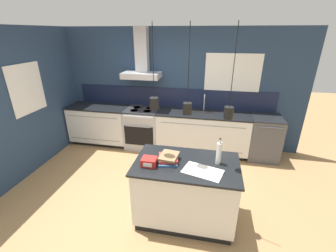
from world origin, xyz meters
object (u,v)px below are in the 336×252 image
Objects in this scene: dishwasher at (264,138)px; bottle_on_island at (219,153)px; red_supply_box at (149,162)px; oven_range at (143,128)px; book_stack at (168,158)px.

bottle_on_island is (-0.99, -1.93, 0.61)m from dishwasher.
bottle_on_island is 0.90m from red_supply_box.
dishwasher is (2.62, 0.00, -0.00)m from oven_range.
red_supply_box is (0.77, -2.15, 0.51)m from oven_range.
book_stack is at bearing -63.64° from oven_range.
bottle_on_island reaches higher than dishwasher.
oven_range is at bearing 130.25° from bottle_on_island.
red_supply_box reaches higher than dishwasher.
book_stack reaches higher than oven_range.
oven_range is 2.62m from dishwasher.
dishwasher is 2.63m from book_stack.
book_stack is at bearing 33.84° from red_supply_box.
book_stack is (0.99, -2.00, 0.50)m from oven_range.
oven_range is 1.00× the size of dishwasher.
red_supply_box is at bearing -130.77° from dishwasher.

